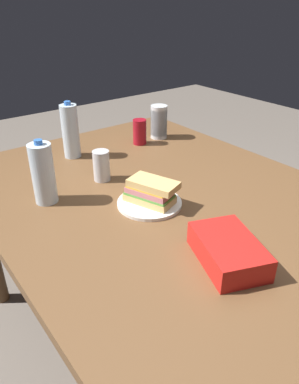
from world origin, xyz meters
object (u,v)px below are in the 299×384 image
(soda_can_silver, at_px, (101,166))
(dining_table, at_px, (178,222))
(chip_bag, at_px, (228,251))
(sandwich, at_px, (151,191))
(soda_can_red, at_px, (140,132))
(paper_plate, at_px, (149,203))
(water_bottle_tall, at_px, (70,131))
(plastic_cup_stack, at_px, (159,122))
(water_bottle_spare, at_px, (43,174))

(soda_can_silver, bearing_deg, dining_table, 19.43)
(dining_table, bearing_deg, chip_bag, -17.89)
(sandwich, bearing_deg, soda_can_red, 147.59)
(chip_bag, distance_m, soda_can_silver, 0.65)
(paper_plate, distance_m, chip_bag, 0.38)
(chip_bag, bearing_deg, soda_can_red, -179.55)
(water_bottle_tall, distance_m, plastic_cup_stack, 0.47)
(dining_table, height_order, soda_can_red, soda_can_red)
(plastic_cup_stack, xyz_separation_m, water_bottle_spare, (0.27, -0.73, 0.03))
(paper_plate, relative_size, water_bottle_tall, 0.90)
(water_bottle_tall, distance_m, water_bottle_spare, 0.41)
(chip_bag, height_order, soda_can_silver, soda_can_silver)
(water_bottle_spare, bearing_deg, paper_plate, 48.80)
(plastic_cup_stack, bearing_deg, water_bottle_spare, -69.61)
(water_bottle_spare, bearing_deg, soda_can_silver, 96.48)
(dining_table, xyz_separation_m, soda_can_silver, (-0.33, -0.12, 0.14))
(dining_table, bearing_deg, paper_plate, -125.01)
(dining_table, bearing_deg, sandwich, -124.66)
(soda_can_red, bearing_deg, chip_bag, -21.17)
(soda_can_red, xyz_separation_m, soda_can_silver, (0.23, -0.35, 0.00))
(water_bottle_spare, bearing_deg, dining_table, 50.17)
(water_bottle_tall, xyz_separation_m, water_bottle_spare, (0.32, -0.26, -0.01))
(dining_table, xyz_separation_m, plastic_cup_stack, (-0.57, 0.37, 0.16))
(dining_table, xyz_separation_m, water_bottle_tall, (-0.62, -0.10, 0.20))
(water_bottle_spare, xyz_separation_m, soda_can_silver, (-0.03, 0.25, -0.05))
(sandwich, height_order, water_bottle_spare, water_bottle_spare)
(paper_plate, height_order, soda_can_silver, soda_can_silver)
(paper_plate, relative_size, soda_can_red, 1.87)
(sandwich, bearing_deg, plastic_cup_stack, 138.92)
(chip_bag, relative_size, water_bottle_spare, 0.99)
(sandwich, relative_size, water_bottle_tall, 0.79)
(sandwich, xyz_separation_m, soda_can_red, (-0.50, 0.32, 0.01))
(soda_can_red, relative_size, water_bottle_spare, 0.53)
(plastic_cup_stack, bearing_deg, soda_can_silver, -63.32)
(plastic_cup_stack, relative_size, water_bottle_spare, 0.72)
(soda_can_red, distance_m, water_bottle_spare, 0.66)
(water_bottle_tall, height_order, soda_can_silver, water_bottle_tall)
(water_bottle_spare, distance_m, soda_can_silver, 0.25)
(chip_bag, height_order, water_bottle_spare, water_bottle_spare)
(soda_can_red, relative_size, water_bottle_tall, 0.48)
(dining_table, bearing_deg, water_bottle_tall, -170.82)
(paper_plate, distance_m, soda_can_silver, 0.28)
(soda_can_red, distance_m, water_bottle_tall, 0.35)
(paper_plate, bearing_deg, sandwich, 46.66)
(dining_table, distance_m, sandwich, 0.16)
(plastic_cup_stack, bearing_deg, soda_can_red, -84.74)
(paper_plate, distance_m, water_bottle_spare, 0.38)
(paper_plate, xyz_separation_m, soda_can_silver, (-0.27, -0.03, 0.06))
(dining_table, xyz_separation_m, paper_plate, (-0.06, -0.09, 0.08))
(chip_bag, bearing_deg, sandwich, -161.34)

